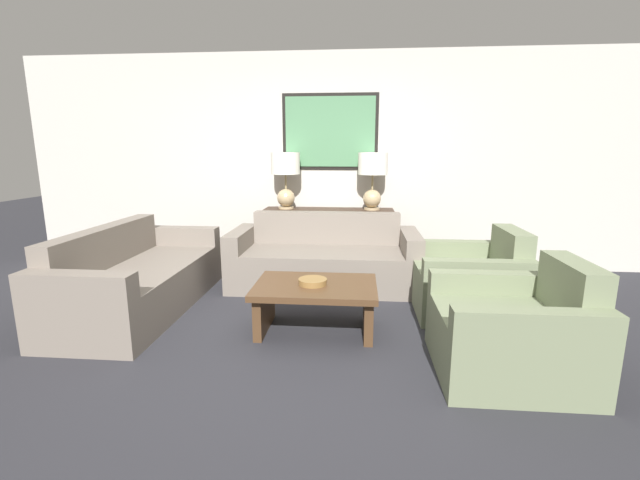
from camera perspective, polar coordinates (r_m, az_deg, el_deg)
ground_plane at (r=3.47m, az=-1.34°, el=-13.40°), size 20.00×20.00×0.00m
back_wall at (r=5.48m, az=1.37°, el=10.33°), size 7.82×0.12×2.65m
console_table at (r=5.33m, az=1.13°, el=0.03°), size 1.58×0.37×0.77m
table_lamp_left at (r=5.28m, az=-4.62°, el=8.94°), size 0.35×0.35×0.68m
table_lamp_right at (r=5.21m, az=7.04°, el=8.85°), size 0.35×0.35×0.68m
couch_by_back_wall at (r=4.74m, az=0.60°, el=-2.82°), size 2.03×0.86×0.78m
couch_by_side at (r=4.40m, az=-23.09°, el=-4.95°), size 0.86×2.03×0.78m
coffee_table at (r=3.56m, az=-0.59°, el=-7.66°), size 1.00×0.70×0.41m
decorative_bowl at (r=3.51m, az=-1.06°, el=-5.56°), size 0.23×0.23×0.05m
armchair_near_back_wall at (r=4.22m, az=19.37°, el=-5.38°), size 0.93×0.91×0.79m
armchair_near_camera at (r=3.20m, az=24.31°, el=-11.30°), size 0.93×0.91×0.79m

